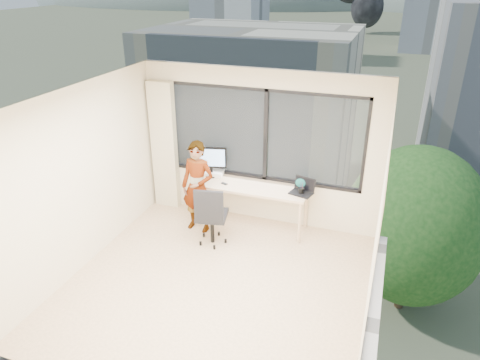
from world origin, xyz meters
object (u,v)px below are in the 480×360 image
at_px(person, 198,187).
at_px(handbag, 304,183).
at_px(laptop, 301,187).
at_px(chair, 212,214).
at_px(game_console, 215,173).
at_px(desk, 253,206).
at_px(monitor, 211,162).

bearing_deg(person, handbag, 22.33).
distance_m(laptop, handbag, 0.17).
relative_size(chair, game_console, 3.46).
bearing_deg(desk, person, -155.22).
bearing_deg(handbag, monitor, 175.51).
bearing_deg(handbag, person, -166.77).
relative_size(person, handbag, 5.52).
xyz_separation_m(chair, monitor, (-0.35, 0.83, 0.50)).
height_order(desk, handbag, handbag).
relative_size(desk, person, 1.17).
xyz_separation_m(monitor, handbag, (1.60, 0.01, -0.16)).
bearing_deg(desk, game_console, 165.27).
relative_size(laptop, handbag, 1.31).
bearing_deg(handbag, game_console, 173.30).
distance_m(monitor, handbag, 1.61).
bearing_deg(game_console, laptop, -13.37).
xyz_separation_m(chair, laptop, (1.25, 0.67, 0.35)).
bearing_deg(chair, game_console, 97.50).
xyz_separation_m(chair, person, (-0.37, 0.31, 0.26)).
bearing_deg(game_console, person, -101.26).
relative_size(chair, monitor, 1.93).
height_order(monitor, handbag, monitor).
bearing_deg(laptop, chair, -137.01).
bearing_deg(monitor, game_console, 44.41).
bearing_deg(game_console, chair, -76.17).
xyz_separation_m(laptop, handbag, (0.00, 0.17, -0.00)).
height_order(desk, laptop, laptop).
relative_size(chair, handbag, 3.70).
bearing_deg(laptop, person, -152.79).
bearing_deg(game_console, monitor, -126.79).
distance_m(desk, chair, 0.84).
distance_m(desk, laptop, 0.94).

